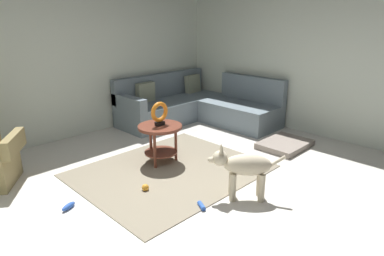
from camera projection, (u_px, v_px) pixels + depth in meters
The scene contains 12 objects.
ground_plane at pixel (201, 197), 3.84m from camera, with size 6.00×6.00×0.10m, color silver.
wall_back at pixel (70, 55), 5.37m from camera, with size 6.00×0.12×2.70m, color silver.
wall_right at pixel (327, 55), 5.37m from camera, with size 0.12×6.00×2.70m, color silver.
area_rug at pixel (171, 171), 4.39m from camera, with size 2.30×1.90×0.01m, color gray.
sectional_couch at pixel (196, 107), 6.42m from camera, with size 2.20×2.25×0.88m.
side_table at pixel (160, 134), 4.53m from camera, with size 0.60×0.60×0.54m.
torus_sculpture at pixel (160, 113), 4.44m from camera, with size 0.28×0.08×0.33m.
dog_bed_mat at pixel (285, 144), 5.19m from camera, with size 0.80×0.60×0.09m, color gray.
dog at pixel (243, 167), 3.62m from camera, with size 0.61×0.66×0.63m.
dog_toy_ball at pixel (145, 188), 3.87m from camera, with size 0.08×0.08×0.08m, color orange.
dog_toy_rope at pixel (202, 206), 3.53m from camera, with size 0.05×0.05×0.14m, color blue.
dog_toy_bone at pixel (68, 206), 3.51m from camera, with size 0.18×0.06×0.06m, color blue.
Camera 1 is at (-2.47, -2.32, 1.91)m, focal length 31.14 mm.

